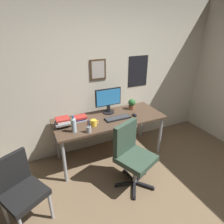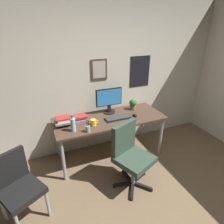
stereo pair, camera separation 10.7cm
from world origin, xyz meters
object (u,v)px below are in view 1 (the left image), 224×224
Objects in this scene: coffee_mug_near at (94,123)px; pen_cup at (89,129)px; water_bottle at (74,125)px; office_chair at (132,153)px; monitor at (108,100)px; keyboard at (118,118)px; computer_mouse at (135,115)px; book_stack_left at (63,123)px; book_stack_right at (80,118)px; potted_plant at (132,104)px; side_chair at (20,188)px.

pen_cup is at bearing -130.85° from coffee_mug_near.
office_chair is at bearing -38.41° from water_bottle.
keyboard is at bearing -81.05° from monitor.
office_chair is 0.76m from computer_mouse.
computer_mouse is (0.34, -0.31, -0.22)m from monitor.
office_chair reaches higher than coffee_mug_near.
monitor reaches higher than keyboard.
book_stack_left is (-0.77, 0.74, 0.29)m from office_chair.
computer_mouse is at bearing 4.52° from water_bottle.
monitor is 0.51m from computer_mouse.
computer_mouse is at bearing 2.32° from coffee_mug_near.
computer_mouse is 0.52× the size of book_stack_right.
pen_cup is 0.83× the size of book_stack_left.
computer_mouse is 1.17m from book_stack_left.
potted_plant reaches higher than book_stack_right.
pen_cup reaches higher than computer_mouse.
monitor is 0.74m from pen_cup.
monitor is at bearing 86.77° from office_chair.
water_bottle is 1.19× the size of book_stack_right.
pen_cup is (0.96, 0.41, 0.30)m from side_chair.
office_chair is 1.05m from potted_plant.
water_bottle reaches higher than computer_mouse.
potted_plant is (0.10, 0.27, 0.09)m from computer_mouse.
pen_cup is (-0.47, 0.42, 0.27)m from office_chair.
pen_cup reaches higher than side_chair.
potted_plant is 0.98m from book_stack_right.
side_chair is 3.47× the size of water_bottle.
keyboard is at bearing 81.34° from office_chair.
office_chair is at bearing -93.23° from monitor.
side_chair is 4.14× the size of book_stack_right.
book_stack_left reaches higher than book_stack_right.
office_chair is 0.72m from coffee_mug_near.
computer_mouse is at bearing 56.73° from office_chair.
office_chair is at bearing -59.68° from book_stack_right.
office_chair is 2.21× the size of keyboard.
computer_mouse is 0.55× the size of pen_cup.
keyboard is at bearing -7.08° from book_stack_left.
computer_mouse is 0.91m from book_stack_right.
side_chair is 1.80m from monitor.
water_bottle is (-0.66, 0.52, 0.32)m from office_chair.
water_bottle reaches higher than office_chair.
coffee_mug_near reaches higher than keyboard.
keyboard is (0.04, -0.28, -0.23)m from monitor.
water_bottle reaches higher than coffee_mug_near.
keyboard is 2.21× the size of potted_plant.
side_chair is 3.65× the size of book_stack_left.
computer_mouse is at bearing -14.25° from book_stack_right.
monitor is 2.18× the size of book_stack_right.
water_bottle is at bearing -170.46° from coffee_mug_near.
side_chair is (-1.43, 0.01, -0.03)m from office_chair.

